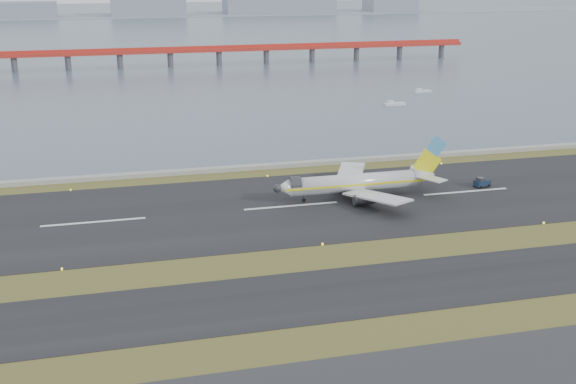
# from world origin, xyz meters

# --- Properties ---
(ground) EXTENTS (1000.00, 1000.00, 0.00)m
(ground) POSITION_xyz_m (0.00, 0.00, 0.00)
(ground) COLOR #404D1B
(ground) RESTS_ON ground
(taxiway_strip) EXTENTS (1000.00, 18.00, 0.10)m
(taxiway_strip) POSITION_xyz_m (0.00, -12.00, 0.05)
(taxiway_strip) COLOR black
(taxiway_strip) RESTS_ON ground
(runway_strip) EXTENTS (1000.00, 45.00, 0.10)m
(runway_strip) POSITION_xyz_m (0.00, 30.00, 0.05)
(runway_strip) COLOR black
(runway_strip) RESTS_ON ground
(seawall) EXTENTS (1000.00, 2.50, 1.00)m
(seawall) POSITION_xyz_m (0.00, 60.00, 0.50)
(seawall) COLOR gray
(seawall) RESTS_ON ground
(bay_water) EXTENTS (1400.00, 800.00, 1.30)m
(bay_water) POSITION_xyz_m (0.00, 460.00, 0.00)
(bay_water) COLOR #465765
(bay_water) RESTS_ON ground
(red_pier) EXTENTS (260.00, 5.00, 10.20)m
(red_pier) POSITION_xyz_m (20.00, 250.00, 7.28)
(red_pier) COLOR red
(red_pier) RESTS_ON ground
(far_shoreline) EXTENTS (1400.00, 80.00, 60.50)m
(far_shoreline) POSITION_xyz_m (13.62, 620.00, 6.07)
(far_shoreline) COLOR gray
(far_shoreline) RESTS_ON ground
(airliner) EXTENTS (38.52, 32.89, 12.80)m
(airliner) POSITION_xyz_m (15.82, 32.06, 3.46)
(airliner) COLOR silver
(airliner) RESTS_ON ground
(pushback_tug) EXTENTS (3.97, 2.90, 2.28)m
(pushback_tug) POSITION_xyz_m (45.22, 32.42, 1.11)
(pushback_tug) COLOR #132134
(pushback_tug) RESTS_ON ground
(workboat_near) EXTENTS (7.77, 2.78, 1.86)m
(workboat_near) POSITION_xyz_m (63.59, 129.29, 0.59)
(workboat_near) COLOR silver
(workboat_near) RESTS_ON ground
(workboat_far) EXTENTS (6.99, 2.63, 1.67)m
(workboat_far) POSITION_xyz_m (84.65, 151.90, 0.53)
(workboat_far) COLOR silver
(workboat_far) RESTS_ON ground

